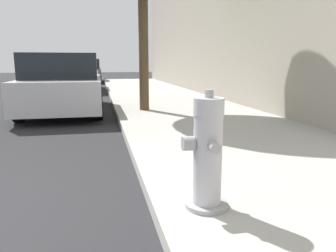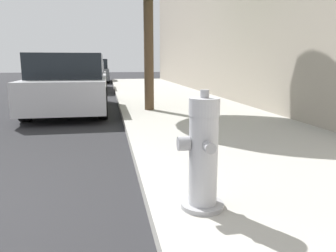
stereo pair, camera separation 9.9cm
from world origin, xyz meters
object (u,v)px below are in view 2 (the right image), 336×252
at_px(parked_car_near, 70,84).
at_px(parked_car_mid, 84,76).
at_px(fire_hydrant, 203,155).
at_px(parked_car_far, 94,71).

xyz_separation_m(parked_car_near, parked_car_mid, (-0.08, 6.42, -0.06)).
bearing_deg(parked_car_near, parked_car_mid, 90.71).
height_order(fire_hydrant, parked_car_far, parked_car_far).
bearing_deg(parked_car_mid, fire_hydrant, -82.44).
distance_m(parked_car_near, parked_car_mid, 6.42).
xyz_separation_m(fire_hydrant, parked_car_mid, (-1.67, 12.58, 0.09)).
bearing_deg(parked_car_far, parked_car_near, -90.48).
bearing_deg(fire_hydrant, parked_car_mid, 97.56).
xyz_separation_m(fire_hydrant, parked_car_far, (-1.48, 18.88, 0.14)).
height_order(fire_hydrant, parked_car_mid, parked_car_mid).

